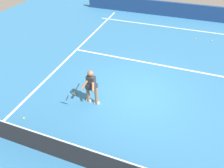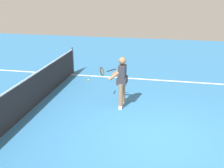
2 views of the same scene
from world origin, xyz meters
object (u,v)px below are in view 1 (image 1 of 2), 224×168
tennis_player (91,86)px  tennis_ball_far (24,118)px  tennis_ball_near (212,41)px  tennis_ball_mid (195,39)px

tennis_player → tennis_ball_far: size_ratio=23.48×
tennis_ball_near → tennis_player: bearing=57.9°
tennis_player → tennis_ball_near: 8.88m
tennis_player → tennis_ball_far: tennis_player is taller
tennis_player → tennis_ball_near: (-4.69, -7.49, -0.81)m
tennis_ball_far → tennis_ball_mid: bearing=-122.4°
tennis_player → tennis_ball_near: size_ratio=23.48×
tennis_ball_mid → tennis_ball_far: bearing=57.6°
tennis_ball_near → tennis_ball_mid: size_ratio=1.00×
tennis_player → tennis_ball_mid: (-3.73, -7.45, -0.81)m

